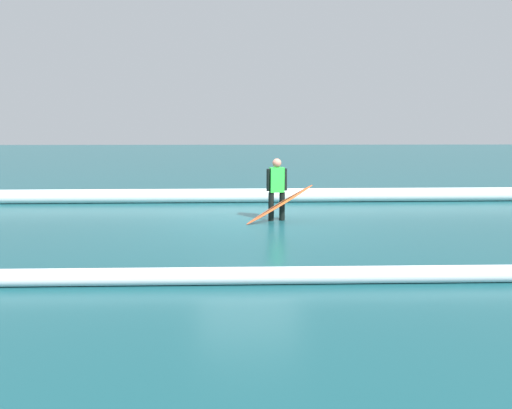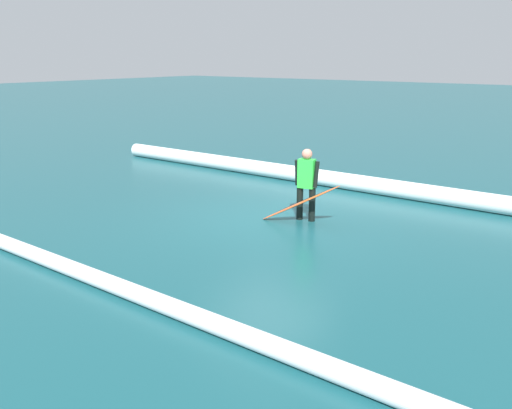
# 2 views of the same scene
# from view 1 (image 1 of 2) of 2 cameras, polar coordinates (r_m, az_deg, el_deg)

# --- Properties ---
(ground_plane) EXTENTS (123.16, 123.16, 0.00)m
(ground_plane) POSITION_cam_1_polar(r_m,az_deg,el_deg) (11.42, -0.95, -2.27)
(ground_plane) COLOR #164C53
(surfer) EXTENTS (0.51, 0.26, 1.54)m
(surfer) POSITION_cam_1_polar(r_m,az_deg,el_deg) (11.65, 2.51, 2.21)
(surfer) COLOR black
(surfer) RESTS_ON ground_plane
(surfboard) EXTENTS (1.72, 0.68, 0.95)m
(surfboard) POSITION_cam_1_polar(r_m,az_deg,el_deg) (11.41, 2.89, 0.01)
(surfboard) COLOR #E55926
(surfboard) RESTS_ON ground_plane
(wave_crest_foreground) EXTENTS (21.21, 0.62, 0.43)m
(wave_crest_foreground) POSITION_cam_1_polar(r_m,az_deg,el_deg) (14.94, 8.02, 1.13)
(wave_crest_foreground) COLOR white
(wave_crest_foreground) RESTS_ON ground_plane
(wave_crest_midground) EXTENTS (25.95, 0.38, 0.26)m
(wave_crest_midground) POSITION_cam_1_polar(r_m,az_deg,el_deg) (7.02, -9.06, -8.53)
(wave_crest_midground) COLOR white
(wave_crest_midground) RESTS_ON ground_plane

